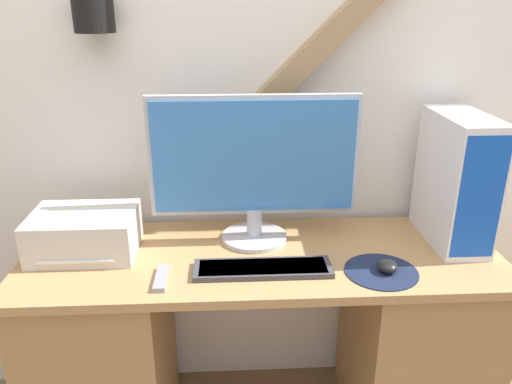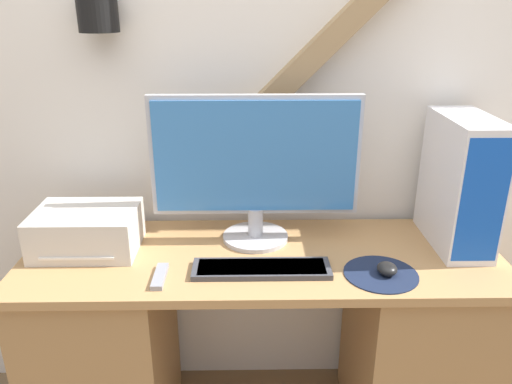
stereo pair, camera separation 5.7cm
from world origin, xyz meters
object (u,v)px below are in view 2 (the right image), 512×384
Objects in this scene: mouse at (387,269)px; monitor at (255,163)px; keyboard at (262,268)px; printer at (87,230)px; remote_control at (160,276)px; computer_tower at (460,183)px.

monitor is at bearing 147.31° from mouse.
keyboard is 0.62m from printer.
mouse reaches higher than remote_control.
monitor reaches higher than remote_control.
keyboard is at bearing 7.06° from remote_control.
computer_tower is (0.68, 0.19, 0.22)m from keyboard.
computer_tower is at bearing 37.26° from mouse.
printer is (-1.28, -0.03, -0.16)m from computer_tower.
keyboard is 0.74m from computer_tower.
remote_control is (0.28, -0.20, -0.06)m from printer.
keyboard is (0.02, -0.23, -0.28)m from monitor.
keyboard reaches higher than remote_control.
monitor is 9.94× the size of mouse.
monitor is at bearing 93.86° from keyboard.
printer is at bearing 144.05° from remote_control.
remote_control is at bearing -137.91° from monitor.
printer is (-0.58, -0.07, -0.22)m from monitor.
keyboard is at bearing -86.14° from monitor.
remote_control is at bearing -172.94° from keyboard.
monitor is 0.36m from keyboard.
mouse is at bearing -32.69° from monitor.
mouse is (0.41, -0.26, -0.26)m from monitor.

